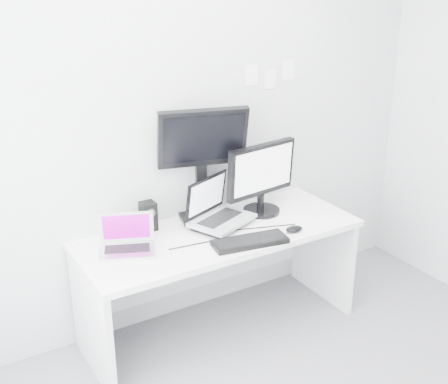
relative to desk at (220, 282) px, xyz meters
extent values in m
plane|color=silver|center=(0.00, 0.35, 0.99)|extent=(3.60, 0.00, 3.60)
cube|color=white|center=(0.00, 0.00, 0.00)|extent=(1.80, 0.70, 0.73)
cube|color=#BBBBC0|center=(-0.61, 0.03, 0.48)|extent=(0.39, 0.34, 0.24)
cube|color=black|center=(-0.37, 0.26, 0.46)|extent=(0.10, 0.10, 0.19)
cube|color=#A6A8AD|center=(0.05, 0.06, 0.53)|extent=(0.48, 0.43, 0.33)
cube|color=black|center=(0.01, 0.23, 0.75)|extent=(0.60, 0.34, 0.78)
cube|color=black|center=(0.40, 0.11, 0.61)|extent=(0.57, 0.32, 0.50)
cube|color=black|center=(0.07, -0.25, 0.38)|extent=(0.48, 0.24, 0.03)
ellipsoid|color=black|center=(0.40, -0.25, 0.38)|extent=(0.12, 0.08, 0.04)
cube|color=white|center=(0.45, 0.34, 1.26)|extent=(0.10, 0.00, 0.14)
cube|color=white|center=(0.60, 0.34, 1.22)|extent=(0.09, 0.00, 0.13)
cube|color=white|center=(0.75, 0.34, 1.26)|extent=(0.10, 0.00, 0.14)
camera|label=1|loc=(-1.67, -2.84, 1.93)|focal=46.20mm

